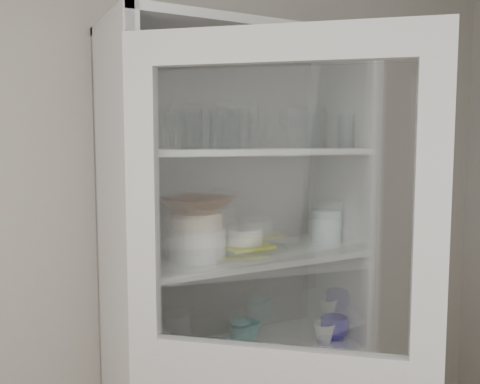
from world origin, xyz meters
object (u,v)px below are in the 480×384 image
cream_bowl (197,221)px  mug_blue (334,328)px  plate_stack_front (197,244)px  terracotta_bowl (196,205)px  goblet_1 (222,127)px  goblet_3 (305,127)px  plate_stack_back (191,243)px  glass_platter (245,250)px  white_ramekin (245,236)px  pantry_cabinet (233,327)px  grey_bowl_stack (326,226)px  mug_white (324,333)px  mug_teal (249,332)px  goblet_2 (286,129)px  measuring_cups (229,355)px  white_canister (157,348)px  teal_jar (240,334)px  goblet_0 (172,128)px  yellow_trivet (245,246)px

cream_bowl → mug_blue: size_ratio=1.58×
plate_stack_front → terracotta_bowl: (0.00, 0.00, 0.14)m
goblet_1 → goblet_3: (0.38, -0.04, 0.00)m
plate_stack_back → glass_platter: (0.18, -0.11, -0.03)m
cream_bowl → white_ramekin: 0.23m
glass_platter → pantry_cabinet: bearing=100.3°
grey_bowl_stack → plate_stack_back: bearing=169.8°
goblet_1 → mug_white: 0.94m
mug_teal → mug_white: (0.27, -0.15, -0.00)m
pantry_cabinet → glass_platter: (0.01, -0.07, 0.33)m
goblet_2 → terracotta_bowl: size_ratio=0.66×
glass_platter → mug_white: size_ratio=3.78×
grey_bowl_stack → mug_teal: bearing=168.5°
glass_platter → plate_stack_back: bearing=149.4°
goblet_1 → mug_blue: 0.96m
mug_teal → cream_bowl: bearing=-145.2°
plate_stack_back → grey_bowl_stack: (0.57, -0.10, 0.04)m
measuring_cups → plate_stack_back: bearing=120.2°
pantry_cabinet → white_canister: size_ratio=17.32×
goblet_2 → white_canister: bearing=-176.1°
plate_stack_back → teal_jar: bearing=-15.8°
pantry_cabinet → terracotta_bowl: (-0.20, -0.09, 0.52)m
glass_platter → white_ramekin: 0.05m
goblet_3 → mug_white: size_ratio=2.02×
mug_teal → grey_bowl_stack: bearing=5.1°
plate_stack_back → mug_teal: bearing=-8.4°
goblet_1 → mug_white: bearing=-29.7°
goblet_3 → plate_stack_back: bearing=178.6°
pantry_cabinet → goblet_0: (-0.25, 0.01, 0.80)m
goblet_0 → plate_stack_back: 0.45m
mug_white → measuring_cups: 0.42m
goblet_1 → goblet_2: bearing=-6.0°
glass_platter → mug_blue: 0.54m
goblet_1 → measuring_cups: size_ratio=1.83×
glass_platter → white_canister: size_ratio=2.76×
white_ramekin → mug_blue: white_ramekin is taller
yellow_trivet → mug_teal: size_ratio=1.89×
grey_bowl_stack → goblet_1: bearing=163.6°
cream_bowl → measuring_cups: size_ratio=1.99×
mug_white → mug_teal: bearing=167.1°
plate_stack_back → measuring_cups: size_ratio=2.26×
glass_platter → grey_bowl_stack: 0.40m
cream_bowl → terracotta_bowl: bearing=0.0°
goblet_0 → white_canister: size_ratio=1.24×
glass_platter → yellow_trivet: bearing=0.0°
plate_stack_back → measuring_cups: 0.45m
goblet_1 → plate_stack_back: 0.47m
goblet_0 → mug_blue: (0.66, -0.15, -0.83)m
pantry_cabinet → yellow_trivet: (0.01, -0.07, 0.35)m
cream_bowl → mug_white: size_ratio=2.12×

